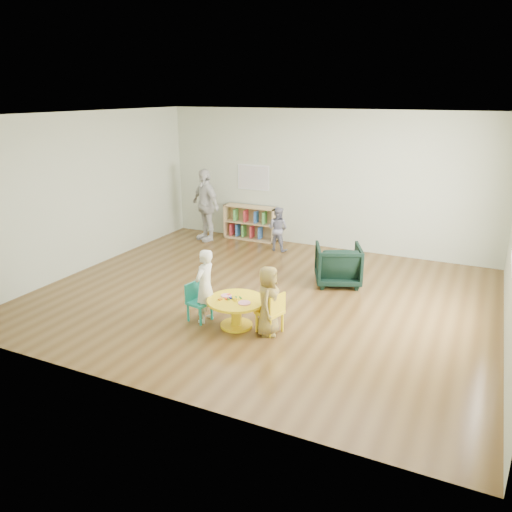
# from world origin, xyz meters

# --- Properties ---
(room) EXTENTS (7.10, 7.00, 2.80)m
(room) POSITION_xyz_m (0.01, 0.00, 1.89)
(room) COLOR #53391A
(room) RESTS_ON ground
(activity_table) EXTENTS (0.81, 0.81, 0.45)m
(activity_table) POSITION_xyz_m (0.12, -1.16, 0.28)
(activity_table) COLOR yellow
(activity_table) RESTS_ON ground
(kid_chair_left) EXTENTS (0.35, 0.35, 0.55)m
(kid_chair_left) POSITION_xyz_m (-0.48, -1.20, 0.30)
(kid_chair_left) COLOR teal
(kid_chair_left) RESTS_ON ground
(kid_chair_right) EXTENTS (0.38, 0.38, 0.57)m
(kid_chair_right) POSITION_xyz_m (0.65, -1.12, 0.31)
(kid_chair_right) COLOR yellow
(kid_chair_right) RESTS_ON ground
(bookshelf) EXTENTS (1.20, 0.30, 0.75)m
(bookshelf) POSITION_xyz_m (-1.61, 2.86, 0.37)
(bookshelf) COLOR tan
(bookshelf) RESTS_ON ground
(alphabet_poster) EXTENTS (0.74, 0.01, 0.54)m
(alphabet_poster) POSITION_xyz_m (-1.60, 2.98, 1.35)
(alphabet_poster) COLOR white
(alphabet_poster) RESTS_ON ground
(armchair) EXTENTS (0.97, 0.98, 0.69)m
(armchair) POSITION_xyz_m (0.92, 1.03, 0.34)
(armchair) COLOR black
(armchair) RESTS_ON ground
(child_left) EXTENTS (0.28, 0.40, 1.06)m
(child_left) POSITION_xyz_m (-0.36, -1.18, 0.53)
(child_left) COLOR white
(child_left) RESTS_ON ground
(child_right) EXTENTS (0.40, 0.52, 0.96)m
(child_right) POSITION_xyz_m (0.61, -1.17, 0.48)
(child_right) COLOR yellow
(child_right) RESTS_ON ground
(toddler) EXTENTS (0.47, 0.38, 0.91)m
(toddler) POSITION_xyz_m (-0.74, 2.34, 0.45)
(toddler) COLOR #181D3E
(toddler) RESTS_ON ground
(adult_caretaker) EXTENTS (0.99, 0.75, 1.56)m
(adult_caretaker) POSITION_xyz_m (-2.47, 2.38, 0.78)
(adult_caretaker) COLOR silver
(adult_caretaker) RESTS_ON ground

